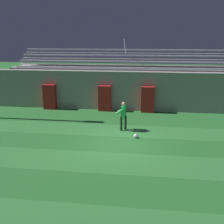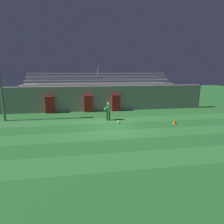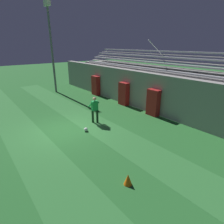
{
  "view_description": "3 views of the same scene",
  "coord_description": "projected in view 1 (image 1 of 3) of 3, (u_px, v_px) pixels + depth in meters",
  "views": [
    {
      "loc": [
        1.23,
        -12.13,
        5.22
      ],
      "look_at": [
        -0.5,
        1.88,
        1.11
      ],
      "focal_mm": 42.0,
      "sensor_mm": 36.0,
      "label": 1
    },
    {
      "loc": [
        -2.17,
        -14.51,
        4.45
      ],
      "look_at": [
        0.27,
        0.78,
        1.04
      ],
      "focal_mm": 30.0,
      "sensor_mm": 36.0,
      "label": 2
    },
    {
      "loc": [
        9.44,
        -3.9,
        4.72
      ],
      "look_at": [
        0.84,
        2.87,
        0.73
      ],
      "focal_mm": 30.0,
      "sensor_mm": 36.0,
      "label": 3
    }
  ],
  "objects": [
    {
      "name": "padding_pillar_gate_left",
      "position": [
        105.0,
        98.0,
        18.75
      ],
      "size": [
        0.9,
        0.44,
        1.83
      ],
      "primitive_type": "cube",
      "color": "#B21E1E",
      "rests_on": "ground"
    },
    {
      "name": "padding_pillar_far_left",
      "position": [
        50.0,
        97.0,
        19.24
      ],
      "size": [
        0.9,
        0.44,
        1.83
      ],
      "primitive_type": "cube",
      "color": "#B21E1E",
      "rests_on": "ground"
    },
    {
      "name": "turf_stripe_far",
      "position": [
        121.0,
        131.0,
        14.99
      ],
      "size": [
        28.0,
        1.98,
        0.01
      ],
      "primitive_type": "cube",
      "color": "#337A38",
      "rests_on": "ground"
    },
    {
      "name": "back_wall",
      "position": [
        127.0,
        91.0,
        18.96
      ],
      "size": [
        24.0,
        0.6,
        2.8
      ],
      "primitive_type": "cube",
      "color": "#999691",
      "rests_on": "ground"
    },
    {
      "name": "soccer_ball",
      "position": [
        136.0,
        136.0,
        13.92
      ],
      "size": [
        0.22,
        0.22,
        0.22
      ],
      "primitive_type": "sphere",
      "color": "white",
      "rests_on": "ground"
    },
    {
      "name": "turf_stripe_mid",
      "position": [
        112.0,
        163.0,
        11.22
      ],
      "size": [
        28.0,
        1.98,
        0.01
      ],
      "primitive_type": "cube",
      "color": "#337A38",
      "rests_on": "ground"
    },
    {
      "name": "ground_plane",
      "position": [
        117.0,
        144.0,
        13.16
      ],
      "size": [
        80.0,
        80.0,
        0.0
      ],
      "primitive_type": "plane",
      "color": "#286B2D"
    },
    {
      "name": "padding_pillar_gate_right",
      "position": [
        148.0,
        100.0,
        18.4
      ],
      "size": [
        0.9,
        0.44,
        1.83
      ],
      "primitive_type": "cube",
      "color": "#B21E1E",
      "rests_on": "ground"
    },
    {
      "name": "goalkeeper",
      "position": [
        123.0,
        114.0,
        14.85
      ],
      "size": [
        0.62,
        0.63,
        1.67
      ],
      "color": "#143319",
      "rests_on": "ground"
    },
    {
      "name": "bleacher_stand",
      "position": [
        128.0,
        85.0,
        20.84
      ],
      "size": [
        18.0,
        3.35,
        5.03
      ],
      "color": "#999691",
      "rests_on": "ground"
    }
  ]
}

